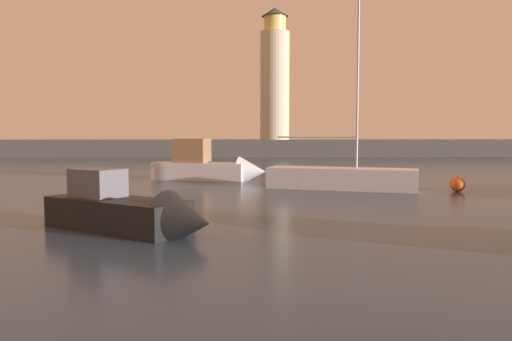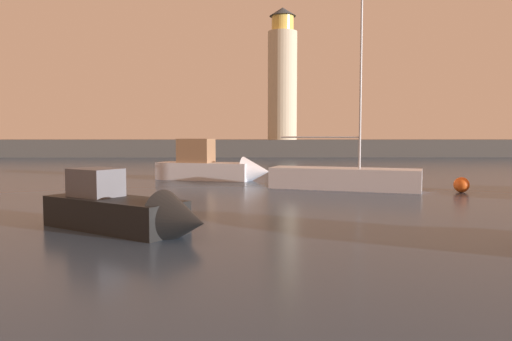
# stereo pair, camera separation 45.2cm
# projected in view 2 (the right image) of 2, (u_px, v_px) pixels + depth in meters

# --- Properties ---
(ground_plane) EXTENTS (220.00, 220.00, 0.00)m
(ground_plane) POSITION_uv_depth(u_px,v_px,m) (256.00, 177.00, 35.30)
(ground_plane) COLOR #2D3D51
(breakwater) EXTENTS (97.01, 6.93, 2.32)m
(breakwater) POSITION_uv_depth(u_px,v_px,m) (254.00, 148.00, 68.87)
(breakwater) COLOR #423F3D
(breakwater) RESTS_ON ground_plane
(lighthouse) EXTENTS (4.01, 4.01, 17.97)m
(lighthouse) POSITION_uv_depth(u_px,v_px,m) (282.00, 78.00, 68.22)
(lighthouse) COLOR beige
(lighthouse) RESTS_ON breakwater
(motorboat_2) EXTENTS (6.05, 4.88, 2.20)m
(motorboat_2) POSITION_uv_depth(u_px,v_px,m) (131.00, 212.00, 15.33)
(motorboat_2) COLOR black
(motorboat_2) RESTS_ON ground_plane
(motorboat_3) EXTENTS (7.85, 3.99, 3.05)m
(motorboat_3) POSITION_uv_depth(u_px,v_px,m) (215.00, 167.00, 32.96)
(motorboat_3) COLOR silver
(motorboat_3) RESTS_ON ground_plane
(sailboat_moored) EXTENTS (8.37, 4.75, 10.62)m
(sailboat_moored) POSITION_uv_depth(u_px,v_px,m) (344.00, 178.00, 27.40)
(sailboat_moored) COLOR silver
(sailboat_moored) RESTS_ON ground_plane
(mooring_buoy) EXTENTS (0.80, 0.80, 0.80)m
(mooring_buoy) POSITION_uv_depth(u_px,v_px,m) (461.00, 185.00, 25.85)
(mooring_buoy) COLOR #EA5919
(mooring_buoy) RESTS_ON ground_plane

